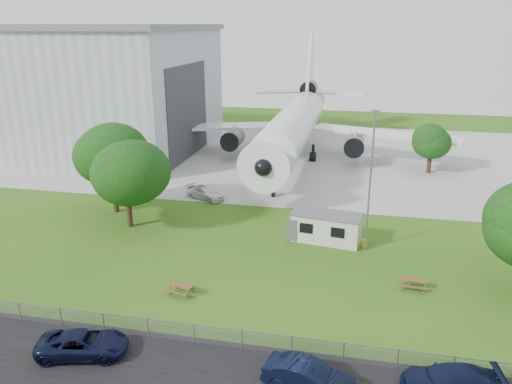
% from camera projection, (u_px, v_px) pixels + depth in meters
% --- Properties ---
extents(ground, '(160.00, 160.00, 0.00)m').
position_uv_depth(ground, '(258.00, 274.00, 38.99)').
color(ground, '#46751F').
extents(concrete_apron, '(120.00, 46.00, 0.03)m').
position_uv_depth(concrete_apron, '(309.00, 155.00, 74.22)').
color(concrete_apron, '#B7B7B2').
rests_on(concrete_apron, ground).
extents(hangar, '(43.00, 31.00, 18.55)m').
position_uv_depth(hangar, '(64.00, 87.00, 76.77)').
color(hangar, '#B2B7BC').
rests_on(hangar, ground).
extents(airliner, '(46.36, 47.73, 17.69)m').
position_uv_depth(airliner, '(295.00, 122.00, 70.95)').
color(airliner, white).
rests_on(airliner, ground).
extents(site_cabin, '(6.92, 3.65, 2.62)m').
position_uv_depth(site_cabin, '(326.00, 227.00, 44.51)').
color(site_cabin, beige).
rests_on(site_cabin, ground).
extents(picnic_west, '(2.14, 1.94, 0.76)m').
position_uv_depth(picnic_west, '(181.00, 294.00, 36.08)').
color(picnic_west, brown).
rests_on(picnic_west, ground).
extents(picnic_east, '(1.95, 1.68, 0.76)m').
position_uv_depth(picnic_east, '(413.00, 288.00, 36.85)').
color(picnic_east, brown).
rests_on(picnic_east, ground).
extents(fence, '(58.00, 0.04, 1.30)m').
position_uv_depth(fence, '(226.00, 347.00, 30.18)').
color(fence, gray).
rests_on(fence, ground).
extents(lamp_mast, '(0.16, 0.16, 12.00)m').
position_uv_depth(lamp_mast, '(370.00, 184.00, 41.22)').
color(lamp_mast, slate).
rests_on(lamp_mast, ground).
extents(tree_west_big, '(8.21, 8.21, 9.97)m').
position_uv_depth(tree_west_big, '(112.00, 157.00, 50.14)').
color(tree_west_big, '#382619').
rests_on(tree_west_big, ground).
extents(tree_west_small, '(7.74, 7.74, 8.91)m').
position_uv_depth(tree_west_small, '(126.00, 176.00, 46.55)').
color(tree_west_small, '#382619').
rests_on(tree_west_small, ground).
extents(tree_far_apron, '(5.21, 5.21, 6.89)m').
position_uv_depth(tree_far_apron, '(432.00, 141.00, 64.08)').
color(tree_far_apron, '#382619').
rests_on(tree_far_apron, ground).
extents(car_centre_sedan, '(5.16, 2.81, 1.61)m').
position_uv_depth(car_centre_sedan, '(309.00, 377.00, 26.35)').
color(car_centre_sedan, black).
rests_on(car_centre_sedan, ground).
extents(car_west_estate, '(5.64, 3.58, 1.45)m').
position_uv_depth(car_west_estate, '(83.00, 344.00, 29.22)').
color(car_west_estate, black).
rests_on(car_west_estate, ground).
extents(car_east_van, '(5.34, 2.73, 1.48)m').
position_uv_depth(car_east_van, '(450.00, 381.00, 26.22)').
color(car_east_van, black).
rests_on(car_east_van, ground).
extents(car_apron_van, '(5.04, 3.65, 1.36)m').
position_uv_depth(car_apron_van, '(205.00, 193.00, 55.54)').
color(car_apron_van, silver).
rests_on(car_apron_van, ground).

